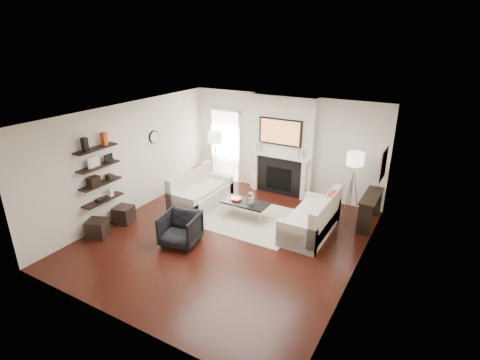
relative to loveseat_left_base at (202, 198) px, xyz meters
The scene contains 71 objects.
room_envelope 2.11m from the loveseat_left_base, 37.07° to the right, with size 6.00×6.00×6.00m.
chimney_breast 2.56m from the loveseat_left_base, 52.00° to the left, with size 1.80×0.25×2.70m, color silver.
fireplace_surround 2.21m from the loveseat_left_base, 49.82° to the left, with size 1.30×0.02×1.04m, color black.
firebox 2.20m from the loveseat_left_base, 49.74° to the left, with size 0.75×0.02×0.65m, color black.
mantel_pilaster_l 1.81m from the loveseat_left_base, 67.14° to the left, with size 0.12×0.08×1.10m, color white.
mantel_pilaster_r 2.71m from the loveseat_left_base, 37.61° to the left, with size 0.12×0.08×1.10m, color white.
mantel_shelf 2.34m from the loveseat_left_base, 48.96° to the left, with size 1.70×0.18×0.07m, color white.
tv_body 2.68m from the loveseat_left_base, 49.39° to the left, with size 1.20×0.06×0.70m, color black.
tv_screen 2.66m from the loveseat_left_base, 48.84° to the left, with size 1.10×0.01×0.62m, color #BF723F.
candlestick_l_tall 2.15m from the loveseat_left_base, 62.15° to the left, with size 0.04×0.04×0.30m, color silver.
candlestick_l_short 2.08m from the loveseat_left_base, 65.84° to the left, with size 0.04×0.04×0.24m, color silver.
candlestick_r_tall 2.78m from the loveseat_left_base, 39.76° to the left, with size 0.04×0.04×0.30m, color silver.
candlestick_r_short 2.86m from the loveseat_left_base, 37.96° to the left, with size 0.04×0.04×0.24m, color silver.
hallway_panel 2.13m from the loveseat_left_base, 102.88° to the left, with size 0.90×0.02×2.10m, color white.
door_trim_l 2.26m from the loveseat_left_base, 115.86° to the left, with size 0.06×0.06×2.16m, color white.
door_trim_r 2.07m from the loveseat_left_base, 88.71° to the left, with size 0.06×0.06×2.16m, color white.
door_trim_top 2.73m from the loveseat_left_base, 103.01° to the left, with size 1.02×0.06×0.06m, color white.
rug 1.33m from the loveseat_left_base, ahead, with size 2.60×2.00×0.01m, color #B4AC94.
loveseat_left_base is the anchor object (origin of this frame).
loveseat_left_back 0.46m from the loveseat_left_base, behind, with size 0.18×1.80×0.80m, color beige.
loveseat_left_arm_n 0.81m from the loveseat_left_base, 90.00° to the right, with size 0.85×0.18×0.60m, color beige.
loveseat_left_arm_s 0.81m from the loveseat_left_base, 90.00° to the left, with size 0.85×0.18×0.60m, color beige.
loveseat_left_cushion 0.26m from the loveseat_left_base, ahead, with size 0.63×1.44×0.10m, color beige.
pillow_left_orange 0.69m from the loveseat_left_base, 138.15° to the left, with size 0.10×0.42×0.42m, color #BB3D17.
pillow_left_charcoal 0.68m from the loveseat_left_base, 138.15° to the right, with size 0.10×0.40×0.40m, color black.
loveseat_right_base 2.93m from the loveseat_left_base, ahead, with size 0.85×1.80×0.42m, color beige.
loveseat_right_back 3.28m from the loveseat_left_base, ahead, with size 0.18×1.80×0.80m, color beige.
loveseat_right_arm_n 3.04m from the loveseat_left_base, 15.06° to the right, with size 0.85×0.18×0.60m, color beige.
loveseat_right_arm_s 3.05m from the loveseat_left_base, 15.85° to the left, with size 0.85×0.18×0.60m, color beige.
loveseat_right_cushion 2.89m from the loveseat_left_base, ahead, with size 0.63×1.44×0.10m, color beige.
pillow_right_orange 3.32m from the loveseat_left_base, ahead, with size 0.10×0.42×0.42m, color #BB3D17.
pillow_right_charcoal 3.32m from the loveseat_left_base, ahead, with size 0.10×0.40×0.40m, color black.
coffee_table 1.34m from the loveseat_left_base, ahead, with size 1.10×0.55×0.04m, color black.
coffee_leg_nw 0.86m from the loveseat_left_base, 17.86° to the right, with size 0.02×0.02×0.38m, color silver.
coffee_leg_ne 1.84m from the loveseat_left_base, ahead, with size 0.02×0.02×0.38m, color silver.
coffee_leg_sw 0.84m from the loveseat_left_base, 12.04° to the left, with size 0.02×0.02×0.38m, color silver.
coffee_leg_se 1.83m from the loveseat_left_base, ahead, with size 0.02×0.02×0.38m, color silver.
hurricane_glass 1.51m from the loveseat_left_base, ahead, with size 0.15×0.15×0.26m, color white.
hurricane_candle 1.50m from the loveseat_left_base, ahead, with size 0.11×0.11×0.16m, color white.
copper_bowl 1.10m from the loveseat_left_base, ahead, with size 0.26×0.26×0.04m, color #C84521.
armchair 1.91m from the loveseat_left_base, 68.09° to the right, with size 0.74×0.69×0.76m, color black.
lamp_left_post 1.47m from the loveseat_left_base, 107.99° to the left, with size 0.02×0.02×1.20m, color silver.
lamp_left_shade 1.88m from the loveseat_left_base, 107.99° to the left, with size 0.40×0.40×0.30m, color white.
lamp_left_leg_a 1.44m from the loveseat_left_base, 103.66° to the left, with size 0.02×0.02×1.25m, color silver.
lamp_left_leg_b 1.57m from the loveseat_left_base, 108.85° to the left, with size 0.02×0.02×1.25m, color silver.
lamp_left_leg_c 1.40m from the loveseat_left_base, 111.47° to the left, with size 0.02×0.02×1.25m, color silver.
lamp_right_post 3.75m from the loveseat_left_base, 21.73° to the left, with size 0.02×0.02×1.20m, color silver.
lamp_right_shade 3.93m from the loveseat_left_base, 21.73° to the left, with size 0.40×0.40×0.30m, color white.
lamp_right_leg_a 3.85m from the loveseat_left_base, 21.12° to the left, with size 0.02×0.02×1.25m, color silver.
lamp_right_leg_b 3.73m from the loveseat_left_base, 23.41° to the left, with size 0.02×0.02×1.25m, color silver.
lamp_right_leg_c 3.66m from the loveseat_left_base, 20.66° to the left, with size 0.02×0.02×1.25m, color silver.
console_top 4.16m from the loveseat_left_base, 15.35° to the left, with size 0.35×1.20×0.04m, color black.
console_leg_n 4.02m from the loveseat_left_base, ahead, with size 0.30×0.04×0.71m, color black.
console_leg_s 4.31m from the loveseat_left_base, 22.42° to the left, with size 0.30×0.04×0.71m, color black.
wall_art 4.46m from the loveseat_left_base, 13.35° to the left, with size 0.03×0.70×0.70m, color #9E654F.
shelf_bottom 2.44m from the loveseat_left_base, 120.29° to the right, with size 0.25×1.00×0.04m, color black.
shelf_lower 2.55m from the loveseat_left_base, 120.29° to the right, with size 0.25×1.00×0.04m, color black.
shelf_upper 2.72m from the loveseat_left_base, 120.29° to the right, with size 0.25×1.00×0.04m, color black.
shelf_top 2.93m from the loveseat_left_base, 120.29° to the right, with size 0.25×1.00×0.04m, color black.
decor_magfile_a 3.20m from the loveseat_left_base, 117.51° to the right, with size 0.12×0.10×0.28m, color black.
decor_magfile_b 2.86m from the loveseat_left_base, 123.56° to the right, with size 0.12×0.10×0.28m, color #BB3D17.
decor_frame_a 2.86m from the loveseat_left_base, 119.10° to the right, with size 0.04×0.30×0.22m, color white.
decor_frame_b 2.56m from the loveseat_left_base, 124.26° to the right, with size 0.04×0.22×0.18m, color black.
decor_wine_rack 2.74m from the loveseat_left_base, 118.28° to the right, with size 0.18×0.25×0.20m, color black.
decor_box_small 2.39m from the loveseat_left_base, 123.57° to the right, with size 0.15×0.12×0.12m, color black.
decor_books 2.52m from the loveseat_left_base, 119.30° to the right, with size 0.14×0.20×0.05m, color black.
decor_box_tall 2.29m from the loveseat_left_base, 123.18° to the right, with size 0.10×0.10×0.18m, color white.
clock_rim 2.00m from the loveseat_left_base, behind, with size 0.34×0.34×0.04m, color black.
clock_face 1.98m from the loveseat_left_base, behind, with size 0.29×0.29×0.01m, color white.
ottoman_near 1.98m from the loveseat_left_base, 122.35° to the right, with size 0.40×0.40×0.40m, color black.
ottoman_far 2.66m from the loveseat_left_base, 113.38° to the right, with size 0.40×0.40×0.40m, color black.
Camera 1 is at (3.84, -6.09, 4.20)m, focal length 28.00 mm.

